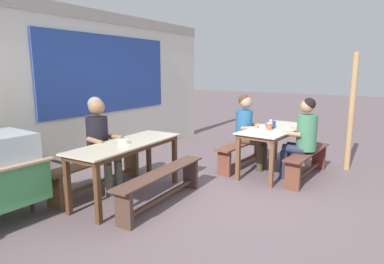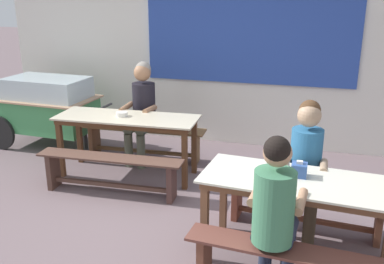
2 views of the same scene
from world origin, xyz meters
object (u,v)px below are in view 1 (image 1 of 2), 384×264
Objects in this scene: bench_far_front at (162,183)px; condiment_jar at (269,126)px; bench_far_back at (98,169)px; person_near_front at (302,134)px; dining_table_near at (275,133)px; wooden_support_post at (351,113)px; dining_table_far at (127,149)px; person_center_facing at (100,138)px; soup_bowl at (123,141)px; bench_near_back at (244,150)px; bench_near_front at (307,161)px; tissue_box at (271,124)px; person_right_near_table at (248,127)px.

bench_far_front is 13.99× the size of condiment_jar.
person_near_front reaches higher than bench_far_back.
dining_table_near is 0.83× the size of wooden_support_post.
dining_table_far is at bearing 137.70° from person_near_front.
dining_table_far is 1.31× the size of person_center_facing.
wooden_support_post reaches higher than soup_bowl.
soup_bowl is at bearing 161.51° from bench_near_back.
tissue_box is at bearing 88.12° from bench_near_front.
tissue_box is 0.07× the size of wooden_support_post.
wooden_support_post is (0.79, -1.60, 0.70)m from bench_near_back.
person_near_front reaches higher than bench_near_back.
bench_far_front is 12.46× the size of tissue_box.
condiment_jar is (1.93, -1.79, 0.05)m from person_center_facing.
soup_bowl is at bearing 142.31° from wooden_support_post.
soup_bowl reaches higher than dining_table_near.
wooden_support_post is at bearing -28.78° from person_near_front.
condiment_jar is at bearing -20.94° from bench_far_front.
dining_table_near is 0.52m from person_near_front.
dining_table_far is 1.36× the size of person_near_front.
person_center_facing is 0.67× the size of wooden_support_post.
person_center_facing reaches higher than bench_near_back.
bench_near_back and bench_near_front have the same top height.
dining_table_near is at bearing 128.95° from wooden_support_post.
person_near_front reaches higher than dining_table_far.
person_right_near_table reaches higher than bench_far_back.
soup_bowl is at bearing -178.55° from dining_table_far.
bench_near_front is 0.47m from person_near_front.
wooden_support_post is (1.05, -1.06, 0.18)m from condiment_jar.
person_center_facing is (0.02, -0.06, 0.47)m from bench_far_back.
condiment_jar is (-0.19, -0.04, 0.00)m from tissue_box.
person_right_near_table is at bearing -111.21° from bench_near_back.
dining_table_far is at bearing 138.16° from bench_near_front.
dining_table_far is 12.99× the size of tissue_box.
bench_near_back is (2.21, -1.32, 0.00)m from bench_far_back.
person_center_facing is (-2.19, 1.26, 0.47)m from bench_near_back.
tissue_box is (-0.02, 0.07, 0.14)m from dining_table_near.
bench_far_front is 2.45m from bench_near_front.
person_near_front is 3.04m from person_center_facing.
dining_table_far is 2.34m from bench_near_back.
tissue_box is (2.09, -0.69, 0.53)m from bench_far_front.
person_near_front is at bearing -103.71° from tissue_box.
person_near_front is 0.97× the size of person_center_facing.
bench_far_back and bench_near_front have the same top height.
dining_table_far is 1.36× the size of person_right_near_table.
condiment_jar is at bearing 106.01° from bench_near_front.
dining_table_far is at bearing -89.40° from person_center_facing.
person_center_facing is 1.04× the size of person_right_near_table.
person_center_facing is (-0.03, 1.07, 0.48)m from bench_far_front.
dining_table_far is at bearing 149.46° from tissue_box.
bench_near_back is 0.44m from person_right_near_table.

